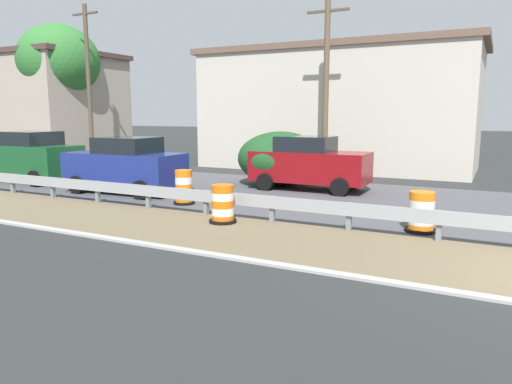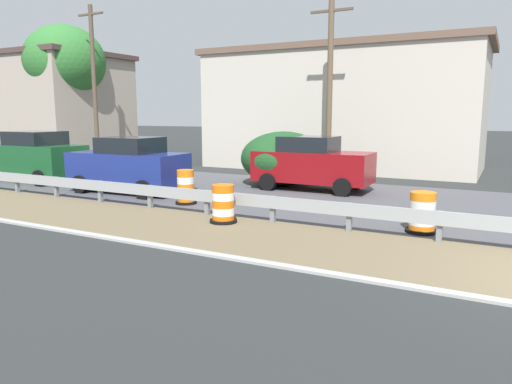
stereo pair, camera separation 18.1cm
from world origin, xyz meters
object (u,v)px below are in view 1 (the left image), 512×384
(traffic_barrel_mid, at_px, (184,189))
(car_distant_a, at_px, (309,163))
(utility_pole_near, at_px, (326,88))
(car_lead_near_lane, at_px, (125,165))
(utility_pole_mid, at_px, (89,83))
(traffic_barrel_nearest, at_px, (421,214))
(traffic_barrel_close, at_px, (223,206))
(car_distant_b, at_px, (29,156))

(traffic_barrel_mid, distance_m, car_distant_a, 5.17)
(car_distant_a, bearing_deg, utility_pole_near, 97.42)
(car_distant_a, height_order, utility_pole_near, utility_pole_near)
(traffic_barrel_mid, distance_m, utility_pole_near, 8.44)
(traffic_barrel_mid, relative_size, car_lead_near_lane, 0.25)
(utility_pole_near, bearing_deg, utility_pole_mid, 88.32)
(traffic_barrel_nearest, height_order, traffic_barrel_close, traffic_barrel_close)
(car_distant_a, distance_m, utility_pole_mid, 15.23)
(car_lead_near_lane, bearing_deg, traffic_barrel_nearest, 171.07)
(traffic_barrel_close, relative_size, car_distant_a, 0.23)
(traffic_barrel_nearest, xyz_separation_m, traffic_barrel_close, (-1.31, 4.76, 0.01))
(traffic_barrel_close, bearing_deg, car_distant_a, -0.41)
(utility_pole_near, xyz_separation_m, utility_pole_mid, (0.41, 14.02, 0.62))
(car_lead_near_lane, bearing_deg, utility_pole_near, -130.58)
(utility_pole_mid, bearing_deg, traffic_barrel_nearest, -113.24)
(traffic_barrel_mid, xyz_separation_m, utility_pole_near, (7.44, -2.06, 3.41))
(traffic_barrel_close, distance_m, utility_pole_mid, 17.73)
(traffic_barrel_nearest, height_order, car_lead_near_lane, car_lead_near_lane)
(traffic_barrel_close, distance_m, car_distant_a, 6.21)
(traffic_barrel_close, xyz_separation_m, utility_pole_mid, (9.53, 14.39, 4.07))
(traffic_barrel_close, bearing_deg, utility_pole_mid, 56.47)
(car_lead_near_lane, xyz_separation_m, car_distant_b, (0.39, 5.60, 0.05))
(traffic_barrel_nearest, height_order, utility_pole_mid, utility_pole_mid)
(car_distant_b, bearing_deg, car_distant_a, -163.54)
(car_distant_b, bearing_deg, utility_pole_near, -149.91)
(utility_pole_near, bearing_deg, car_distant_a, -171.98)
(utility_pole_mid, bearing_deg, traffic_barrel_close, -123.53)
(car_lead_near_lane, height_order, utility_pole_near, utility_pole_near)
(traffic_barrel_nearest, distance_m, car_lead_near_lane, 10.45)
(car_lead_near_lane, bearing_deg, traffic_barrel_close, 153.39)
(traffic_barrel_mid, height_order, car_distant_b, car_distant_b)
(traffic_barrel_nearest, xyz_separation_m, traffic_barrel_mid, (0.37, 7.20, 0.05))
(car_distant_a, xyz_separation_m, utility_pole_near, (2.94, 0.41, 2.90))
(utility_pole_near, height_order, utility_pole_mid, utility_pole_mid)
(traffic_barrel_close, relative_size, traffic_barrel_mid, 0.93)
(car_distant_b, height_order, utility_pole_mid, utility_pole_mid)
(car_distant_b, distance_m, utility_pole_mid, 8.10)
(car_distant_a, distance_m, utility_pole_near, 4.15)
(traffic_barrel_nearest, distance_m, utility_pole_near, 9.97)
(traffic_barrel_close, xyz_separation_m, car_distant_a, (6.19, -0.04, 0.55))
(traffic_barrel_close, distance_m, car_distant_b, 11.59)
(traffic_barrel_nearest, relative_size, traffic_barrel_mid, 0.91)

